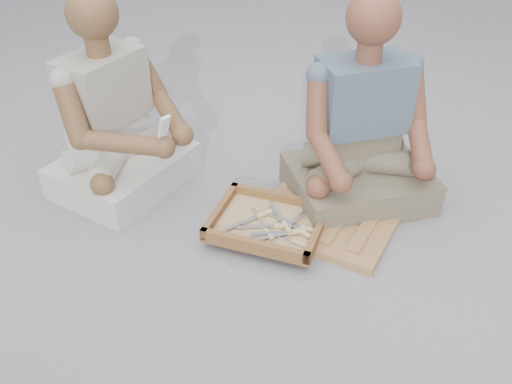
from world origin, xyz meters
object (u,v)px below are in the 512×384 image
at_px(tool_tray, 268,223).
at_px(companion, 362,137).
at_px(craftsman, 116,126).
at_px(carved_panel, 323,225).

distance_m(tool_tray, companion, 0.54).
bearing_deg(companion, tool_tray, 18.67).
bearing_deg(tool_tray, companion, 59.87).
distance_m(tool_tray, craftsman, 0.79).
height_order(carved_panel, craftsman, craftsman).
distance_m(carved_panel, craftsman, 0.99).
xyz_separation_m(carved_panel, companion, (0.05, 0.29, 0.28)).
xyz_separation_m(carved_panel, tool_tray, (-0.19, -0.13, 0.04)).
relative_size(carved_panel, companion, 0.60).
relative_size(carved_panel, craftsman, 0.61).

